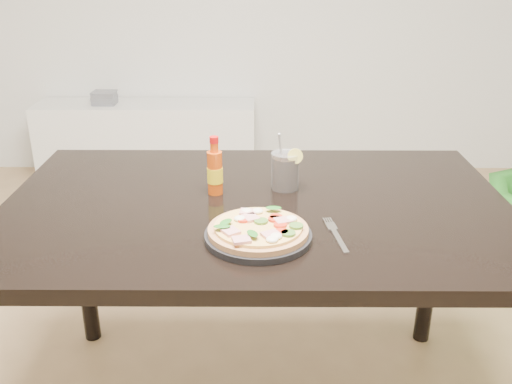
{
  "coord_description": "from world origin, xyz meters",
  "views": [
    {
      "loc": [
        -0.07,
        -1.5,
        1.39
      ],
      "look_at": [
        -0.08,
        -0.17,
        0.83
      ],
      "focal_mm": 40.0,
      "sensor_mm": 36.0,
      "label": 1
    }
  ],
  "objects_px": {
    "pizza": "(259,229)",
    "fork": "(335,234)",
    "hot_sauce_bottle": "(215,171)",
    "media_console": "(148,141)",
    "dining_table": "(256,229)",
    "plate": "(258,236)",
    "cola_cup": "(285,171)"
  },
  "relations": [
    {
      "from": "plate",
      "to": "fork",
      "type": "relative_size",
      "value": 1.37
    },
    {
      "from": "media_console",
      "to": "dining_table",
      "type": "bearing_deg",
      "value": -71.19
    },
    {
      "from": "dining_table",
      "to": "media_console",
      "type": "xyz_separation_m",
      "value": [
        -0.72,
        2.12,
        -0.42
      ]
    },
    {
      "from": "media_console",
      "to": "pizza",
      "type": "bearing_deg",
      "value": -72.7
    },
    {
      "from": "plate",
      "to": "cola_cup",
      "type": "xyz_separation_m",
      "value": [
        0.08,
        0.32,
        0.04
      ]
    },
    {
      "from": "plate",
      "to": "pizza",
      "type": "xyz_separation_m",
      "value": [
        0.0,
        0.0,
        0.02
      ]
    },
    {
      "from": "plate",
      "to": "media_console",
      "type": "xyz_separation_m",
      "value": [
        -0.73,
        2.35,
        -0.51
      ]
    },
    {
      "from": "media_console",
      "to": "cola_cup",
      "type": "bearing_deg",
      "value": -68.25
    },
    {
      "from": "hot_sauce_bottle",
      "to": "media_console",
      "type": "distance_m",
      "value": 2.22
    },
    {
      "from": "plate",
      "to": "cola_cup",
      "type": "bearing_deg",
      "value": 76.57
    },
    {
      "from": "dining_table",
      "to": "hot_sauce_bottle",
      "type": "bearing_deg",
      "value": 152.43
    },
    {
      "from": "plate",
      "to": "dining_table",
      "type": "bearing_deg",
      "value": 91.47
    },
    {
      "from": "fork",
      "to": "dining_table",
      "type": "bearing_deg",
      "value": 126.59
    },
    {
      "from": "pizza",
      "to": "hot_sauce_bottle",
      "type": "relative_size",
      "value": 1.43
    },
    {
      "from": "fork",
      "to": "media_console",
      "type": "distance_m",
      "value": 2.55
    },
    {
      "from": "dining_table",
      "to": "pizza",
      "type": "height_order",
      "value": "pizza"
    },
    {
      "from": "cola_cup",
      "to": "plate",
      "type": "bearing_deg",
      "value": -103.43
    },
    {
      "from": "dining_table",
      "to": "fork",
      "type": "relative_size",
      "value": 7.42
    },
    {
      "from": "dining_table",
      "to": "hot_sauce_bottle",
      "type": "distance_m",
      "value": 0.2
    },
    {
      "from": "pizza",
      "to": "fork",
      "type": "bearing_deg",
      "value": 7.46
    },
    {
      "from": "cola_cup",
      "to": "fork",
      "type": "relative_size",
      "value": 0.92
    },
    {
      "from": "dining_table",
      "to": "fork",
      "type": "bearing_deg",
      "value": -45.52
    },
    {
      "from": "fork",
      "to": "media_console",
      "type": "xyz_separation_m",
      "value": [
        -0.92,
        2.32,
        -0.5
      ]
    },
    {
      "from": "pizza",
      "to": "cola_cup",
      "type": "relative_size",
      "value": 1.39
    },
    {
      "from": "hot_sauce_bottle",
      "to": "media_console",
      "type": "bearing_deg",
      "value": 106.38
    },
    {
      "from": "plate",
      "to": "hot_sauce_bottle",
      "type": "relative_size",
      "value": 1.53
    },
    {
      "from": "cola_cup",
      "to": "media_console",
      "type": "relative_size",
      "value": 0.12
    },
    {
      "from": "hot_sauce_bottle",
      "to": "pizza",
      "type": "bearing_deg",
      "value": -66.35
    },
    {
      "from": "pizza",
      "to": "fork",
      "type": "height_order",
      "value": "pizza"
    },
    {
      "from": "cola_cup",
      "to": "media_console",
      "type": "bearing_deg",
      "value": 111.75
    },
    {
      "from": "dining_table",
      "to": "plate",
      "type": "xyz_separation_m",
      "value": [
        0.01,
        -0.22,
        0.09
      ]
    },
    {
      "from": "pizza",
      "to": "media_console",
      "type": "height_order",
      "value": "pizza"
    }
  ]
}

